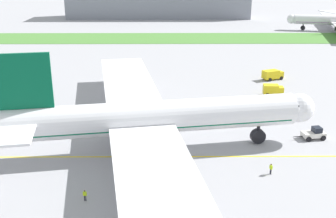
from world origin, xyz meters
TOP-DOWN VIEW (x-y plane):
  - ground_plane at (0.00, 0.00)m, footprint 600.00×600.00m
  - apron_taxi_line at (0.00, -0.65)m, footprint 280.00×0.36m
  - grass_median_strip at (0.00, 104.93)m, footprint 320.00×24.00m
  - airliner_foreground at (-1.14, 1.49)m, footprint 55.00×88.88m
  - pushback_tug at (27.18, 6.28)m, footprint 5.76×2.93m
  - ground_crew_wingwalker_port at (-9.01, -13.40)m, footprint 0.54×0.29m
  - ground_crew_marshaller_front at (16.65, -6.42)m, footprint 0.40×0.54m
  - service_truck_baggage_loader at (25.95, 30.64)m, footprint 4.65×2.88m
  - service_truck_fuel_bowser at (29.15, 44.24)m, footprint 5.88×4.33m
  - service_truck_catering_van at (-32.87, 41.06)m, footprint 5.93×2.78m
  - parked_airliner_far_left at (75.53, 122.12)m, footprint 40.85×65.68m
  - terminal_building at (-2.37, 168.59)m, footprint 95.96×20.00m

SIDE VIEW (x-z plane):
  - ground_plane at x=0.00m, z-range 0.00..0.00m
  - apron_taxi_line at x=0.00m, z-range 0.00..0.01m
  - grass_median_strip at x=0.00m, z-range 0.00..0.10m
  - ground_crew_wingwalker_port at x=-9.01m, z-range 0.17..1.72m
  - pushback_tug at x=27.18m, z-range -0.10..2.02m
  - ground_crew_marshaller_front at x=16.65m, z-range 0.18..1.84m
  - service_truck_fuel_bowser at x=29.15m, z-range 0.14..2.65m
  - service_truck_baggage_loader at x=25.95m, z-range 0.13..2.72m
  - service_truck_catering_van at x=-32.87m, z-range 0.17..2.71m
  - parked_airliner_far_left at x=75.53m, z-range -2.14..11.17m
  - airliner_foreground at x=-1.14m, z-range -2.70..14.16m
  - terminal_building at x=-2.37m, z-range 0.00..18.00m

